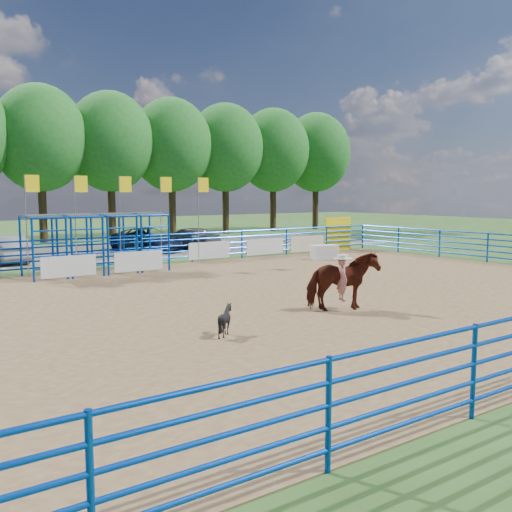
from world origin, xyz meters
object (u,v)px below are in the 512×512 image
Objects in this scene: calf at (225,320)px; car_c at (147,240)px; announcer_table at (325,252)px; car_d at (188,238)px; car_b at (6,249)px; horse_and_rider at (342,280)px.

car_c is at bearing -18.21° from calf.
announcer_table is 9.66m from car_d.
announcer_table is at bearing -49.20° from calf.
car_c is (8.07, 1.08, 0.01)m from car_b.
announcer_table is 13.12m from horse_and_rider.
car_d reaches higher than announcer_table.
calf is (-4.39, -0.53, -0.54)m from horse_and_rider.
calf is 21.97m from car_d.
car_c reaches higher than calf.
car_b is (-1.22, 18.63, 0.29)m from calf.
car_c reaches higher than announcer_table.
car_d reaches higher than calf.
car_d is (9.61, 19.76, 0.25)m from calf.
car_c is 1.12× the size of car_d.
car_c is (6.86, 19.71, 0.29)m from calf.
announcer_table is 0.60× the size of horse_and_rider.
calf is at bearing 88.80° from car_b.
announcer_table is 0.31× the size of car_d.
car_c is (2.47, 19.18, -0.24)m from horse_and_rider.
announcer_table is 16.59m from calf.
horse_and_rider reaches higher than announcer_table.
car_d is (-3.14, 9.13, 0.27)m from announcer_table.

